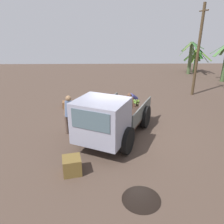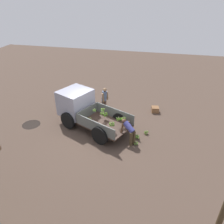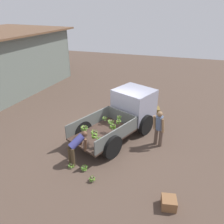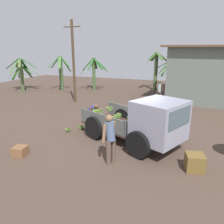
{
  "view_description": "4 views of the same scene",
  "coord_description": "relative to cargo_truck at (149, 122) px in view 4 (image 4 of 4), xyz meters",
  "views": [
    {
      "loc": [
        8.22,
        -0.59,
        4.25
      ],
      "look_at": [
        -0.03,
        -0.43,
        0.97
      ],
      "focal_mm": 35.0,
      "sensor_mm": 36.0,
      "label": 1
    },
    {
      "loc": [
        -3.25,
        9.68,
        6.95
      ],
      "look_at": [
        -0.87,
        -0.68,
        0.91
      ],
      "focal_mm": 35.0,
      "sensor_mm": 36.0,
      "label": 2
    },
    {
      "loc": [
        -8.17,
        -2.59,
        5.58
      ],
      "look_at": [
        0.04,
        -0.1,
        1.28
      ],
      "focal_mm": 35.0,
      "sensor_mm": 36.0,
      "label": 3
    },
    {
      "loc": [
        2.35,
        -8.32,
        3.69
      ],
      "look_at": [
        -0.65,
        -0.39,
        1.21
      ],
      "focal_mm": 35.0,
      "sensor_mm": 36.0,
      "label": 4
    }
  ],
  "objects": [
    {
      "name": "person_foreground_visitor",
      "position": [
        -0.94,
        -1.56,
        -0.11
      ],
      "size": [
        0.46,
        0.57,
        1.66
      ],
      "rotation": [
        0.0,
        0.0,
        2.7
      ],
      "color": "brown",
      "rests_on": "ground"
    },
    {
      "name": "banana_palm_2",
      "position": [
        -1.9,
        12.32,
        0.77
      ],
      "size": [
        2.04,
        2.5,
        3.39
      ],
      "color": "#58743D",
      "rests_on": "ground"
    },
    {
      "name": "banana_palm_0",
      "position": [
        -12.93,
        7.62,
        0.53
      ],
      "size": [
        2.74,
        2.5,
        2.9
      ],
      "color": "#495C37",
      "rests_on": "ground"
    },
    {
      "name": "banana_bunch_on_ground_0",
      "position": [
        -3.35,
        1.39,
        -0.94
      ],
      "size": [
        0.25,
        0.25,
        0.18
      ],
      "color": "brown",
      "rests_on": "ground"
    },
    {
      "name": "person_worker_loading",
      "position": [
        -2.97,
        1.3,
        -0.28
      ],
      "size": [
        0.85,
        0.75,
        1.24
      ],
      "rotation": [
        0.0,
        0.0,
        -0.61
      ],
      "color": "#463824",
      "rests_on": "ground"
    },
    {
      "name": "banana_palm_4",
      "position": [
        -13.67,
        8.45,
        0.25
      ],
      "size": [
        2.44,
        2.32,
        2.26
      ],
      "color": "#466B33",
      "rests_on": "ground"
    },
    {
      "name": "banana_palm_1",
      "position": [
        -7.19,
        10.49,
        0.58
      ],
      "size": [
        2.57,
        2.03,
        2.88
      ],
      "color": "#456533",
      "rests_on": "ground"
    },
    {
      "name": "wooden_crate_1",
      "position": [
        1.71,
        -1.08,
        -0.77
      ],
      "size": [
        0.66,
        0.66,
        0.54
      ],
      "primitive_type": "cube",
      "rotation": [
        0.0,
        0.0,
        3.37
      ],
      "color": "brown",
      "rests_on": "ground"
    },
    {
      "name": "banana_palm_3",
      "position": [
        -1.06,
        14.32,
        0.34
      ],
      "size": [
        2.5,
        2.43,
        2.47
      ],
      "color": "#5C6F4D",
      "rests_on": "ground"
    },
    {
      "name": "ground",
      "position": [
        -0.9,
        0.63,
        -1.03
      ],
      "size": [
        36.0,
        36.0,
        0.0
      ],
      "primitive_type": "plane",
      "color": "#4C3B31"
    },
    {
      "name": "banana_bunch_on_ground_2",
      "position": [
        -3.35,
        0.85,
        -0.91
      ],
      "size": [
        0.26,
        0.27,
        0.22
      ],
      "color": "brown",
      "rests_on": "ground"
    },
    {
      "name": "utility_pole",
      "position": [
        -6.4,
        5.61,
        1.8
      ],
      "size": [
        1.24,
        0.17,
        5.5
      ],
      "color": "#493823",
      "rests_on": "ground"
    },
    {
      "name": "banana_palm_5",
      "position": [
        -9.97,
        9.36,
        0.58
      ],
      "size": [
        1.95,
        2.49,
        3.07
      ],
      "color": "#436135",
      "rests_on": "ground"
    },
    {
      "name": "banana_bunch_on_ground_1",
      "position": [
        -3.78,
        0.37,
        -0.91
      ],
      "size": [
        0.26,
        0.26,
        0.21
      ],
      "color": "brown",
      "rests_on": "ground"
    },
    {
      "name": "wooden_crate_0",
      "position": [
        -4.11,
        -2.25,
        -0.86
      ],
      "size": [
        0.51,
        0.51,
        0.35
      ],
      "primitive_type": "cube",
      "rotation": [
        0.0,
        0.0,
        0.16
      ],
      "color": "brown",
      "rests_on": "ground"
    },
    {
      "name": "cargo_truck",
      "position": [
        0.0,
        0.0,
        0.0
      ],
      "size": [
        4.58,
        3.34,
        1.93
      ],
      "rotation": [
        0.0,
        0.0,
        -0.43
      ],
      "color": "#3B2A22",
      "rests_on": "ground"
    },
    {
      "name": "person_bystander_near_shed",
      "position": [
        -0.81,
        7.58,
        -0.18
      ],
      "size": [
        0.58,
        0.48,
        1.53
      ],
      "rotation": [
        0.0,
        0.0,
        5.32
      ],
      "color": "brown",
      "rests_on": "ground"
    }
  ]
}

